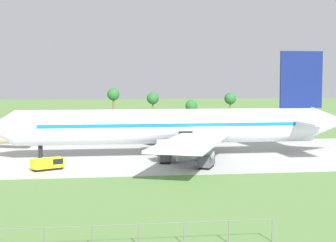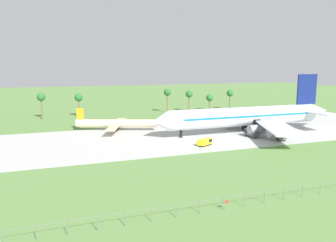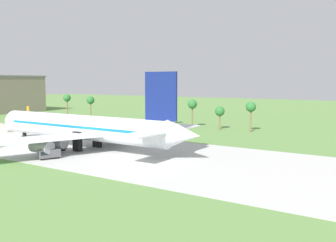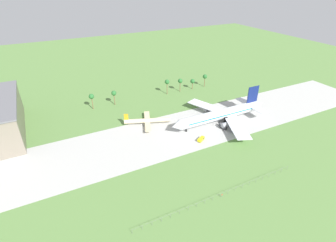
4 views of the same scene
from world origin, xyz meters
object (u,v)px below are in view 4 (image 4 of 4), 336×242
Objects in this scene: jet_airliner at (221,114)px; fuel_truck at (238,130)px; baggage_tug at (223,126)px; no_stopping_sign at (222,195)px; regional_aircraft at (147,121)px; catering_van at (201,139)px.

jet_airliner reaches higher than fuel_truck.
baggage_tug is 1.08× the size of fuel_truck.
no_stopping_sign is (-35.73, -46.55, -0.24)m from baggage_tug.
regional_aircraft reaches higher than no_stopping_sign.
catering_van is at bearing -151.57° from jet_airliner.
jet_airliner is 8.65m from baggage_tug.
regional_aircraft is 5.15× the size of catering_van.
catering_van reaches higher than no_stopping_sign.
regional_aircraft is 5.35× the size of fuel_truck.
fuel_truck is (2.60, -14.10, -4.44)m from jet_airliner.
no_stopping_sign is at bearing -86.76° from regional_aircraft.
fuel_truck is (6.00, -7.45, -0.06)m from baggage_tug.
baggage_tug is 3.38× the size of no_stopping_sign.
fuel_truck is at bearing -51.19° from baggage_tug.
baggage_tug is 20.41m from catering_van.
fuel_truck reaches higher than catering_van.
regional_aircraft reaches higher than baggage_tug.
jet_airliner reaches higher than no_stopping_sign.
jet_airliner reaches higher than regional_aircraft.
catering_van is (20.24, -31.28, -1.59)m from regional_aircraft.
fuel_truck reaches higher than no_stopping_sign.
jet_airliner is at bearing 100.46° from fuel_truck.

